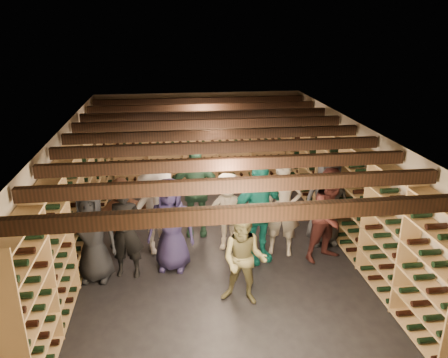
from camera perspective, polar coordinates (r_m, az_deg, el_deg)
ground at (r=8.87m, az=-1.13°, el=-8.45°), size 8.00×8.00×0.00m
walls at (r=8.36m, az=-1.18°, el=-1.21°), size 5.52×8.02×2.40m
ceiling at (r=8.00m, az=-1.24°, el=6.82°), size 5.50×8.00×0.01m
ceiling_joists at (r=8.04m, az=-1.24°, el=5.85°), size 5.40×7.12×0.18m
wine_rack_left at (r=8.55m, az=-18.58°, el=-2.71°), size 0.32×7.50×2.15m
wine_rack_right at (r=9.02m, az=15.28°, el=-1.16°), size 0.32×7.50×2.15m
wine_rack_back at (r=12.03m, az=-3.13°, el=4.83°), size 4.70×0.30×2.15m
crate_stack_left at (r=10.06m, az=-8.80°, el=-3.47°), size 0.53×0.38×0.51m
crate_stack_right at (r=10.08m, az=4.69°, el=-3.24°), size 0.55×0.41×0.51m
crate_loose at (r=11.24m, az=4.95°, el=-1.66°), size 0.56×0.43×0.17m
person_0 at (r=7.70m, az=-16.82°, el=-7.10°), size 0.87×0.63×1.66m
person_1 at (r=7.67m, az=-12.67°, el=-6.74°), size 0.67×0.50×1.68m
person_2 at (r=6.85m, az=2.64°, el=-10.52°), size 0.89×0.79×1.50m
person_3 at (r=8.36m, az=0.47°, el=-4.36°), size 1.14×0.89×1.55m
person_4 at (r=7.92m, az=4.47°, el=-4.43°), size 1.21×0.84×1.91m
person_5 at (r=8.56m, az=-13.10°, el=-4.58°), size 1.43×0.93×1.48m
person_6 at (r=7.74m, az=-6.92°, el=-5.95°), size 0.93×0.71×1.71m
person_7 at (r=8.22m, az=7.72°, el=-3.77°), size 0.79×0.63×1.88m
person_8 at (r=8.19m, az=13.77°, el=-4.61°), size 1.06×0.95×1.79m
person_9 at (r=8.30m, az=-8.84°, el=-4.10°), size 1.29×1.02×1.74m
person_10 at (r=8.91m, az=-3.81°, el=-1.61°), size 1.15×0.56×1.89m
person_12 at (r=8.79m, az=13.24°, el=-2.61°), size 0.91×0.60×1.84m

